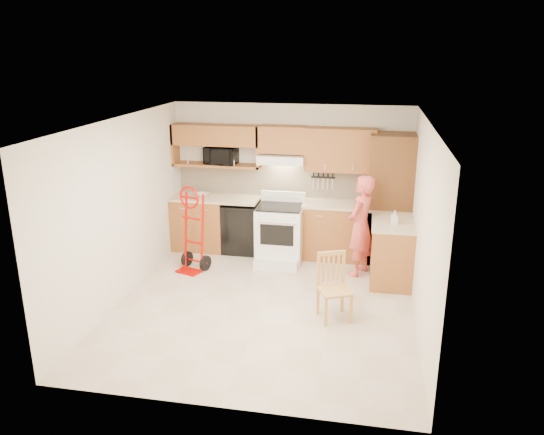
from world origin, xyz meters
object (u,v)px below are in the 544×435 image
(range, at_px, (280,229))
(microwave, at_px, (221,155))
(hand_truck, at_px, (191,233))
(dining_chair, at_px, (335,288))
(person, at_px, (360,226))

(range, bearing_deg, microwave, 156.12)
(hand_truck, height_order, dining_chair, hand_truck)
(range, xyz_separation_m, hand_truck, (-1.29, -0.65, 0.07))
(range, relative_size, person, 0.70)
(person, bearing_deg, hand_truck, -57.77)
(microwave, bearing_deg, range, -17.55)
(person, xyz_separation_m, hand_truck, (-2.59, -0.35, -0.17))
(dining_chair, bearing_deg, hand_truck, 130.03)
(range, height_order, dining_chair, range)
(microwave, bearing_deg, hand_truck, -93.54)
(microwave, relative_size, dining_chair, 0.60)
(dining_chair, bearing_deg, person, 57.27)
(person, height_order, dining_chair, person)
(range, bearing_deg, person, -12.72)
(microwave, height_order, dining_chair, microwave)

